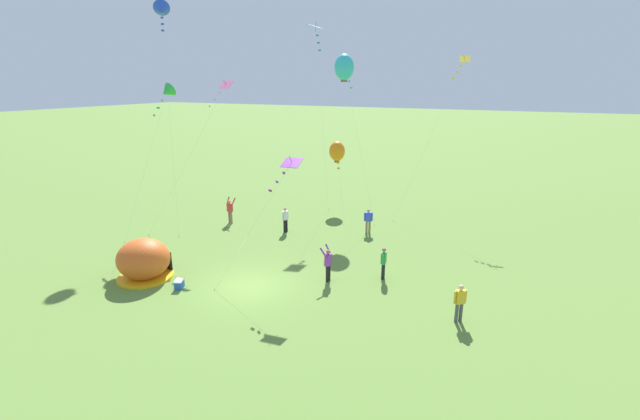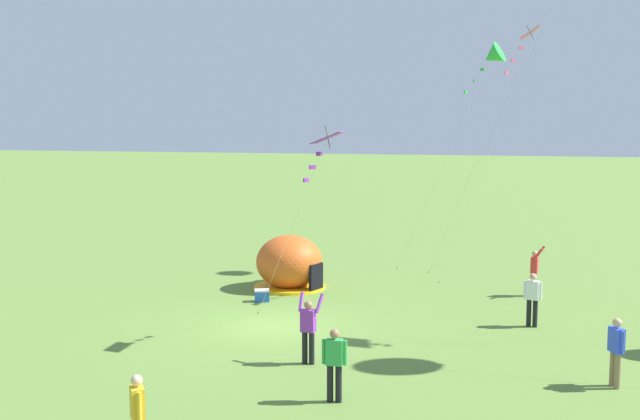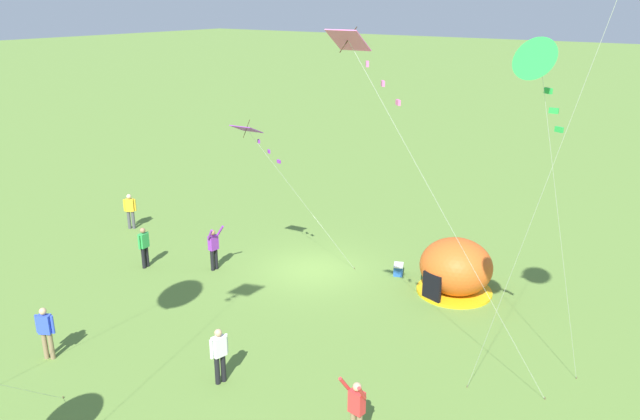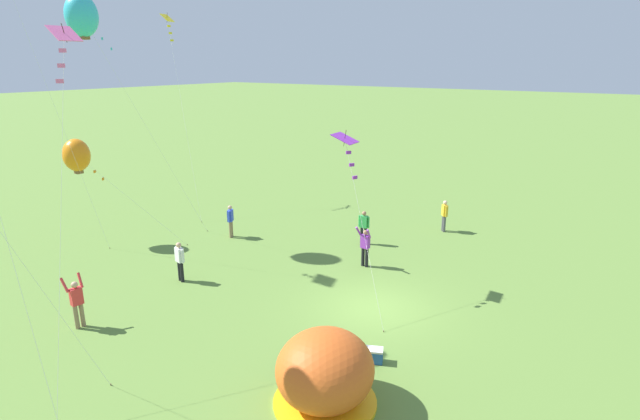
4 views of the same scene
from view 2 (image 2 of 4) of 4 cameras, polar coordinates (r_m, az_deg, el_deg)
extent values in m
plane|color=olive|center=(24.15, -3.53, -8.82)|extent=(300.00, 300.00, 0.00)
ellipsoid|color=#D8591E|center=(29.48, -2.35, -3.96)|extent=(2.70, 2.60, 2.10)
cylinder|color=yellow|center=(29.67, -2.34, -5.86)|extent=(2.81, 2.81, 0.10)
cube|color=black|center=(28.84, -0.31, -5.19)|extent=(0.80, 0.34, 1.10)
cube|color=#2659B2|center=(27.45, -4.45, -6.57)|extent=(0.54, 0.62, 0.38)
cube|color=white|center=(27.40, -4.45, -6.12)|extent=(0.55, 0.63, 0.06)
cylinder|color=black|center=(24.90, 15.62, -7.54)|extent=(0.15, 0.15, 0.88)
cylinder|color=black|center=(24.85, 16.07, -7.58)|extent=(0.15, 0.15, 0.88)
cube|color=white|center=(24.71, 15.90, -5.90)|extent=(0.32, 0.43, 0.60)
sphere|color=tan|center=(24.62, 15.93, -4.92)|extent=(0.22, 0.22, 0.22)
cylinder|color=white|center=(24.77, 15.34, -5.85)|extent=(0.09, 0.09, 0.58)
cylinder|color=white|center=(24.65, 16.46, -5.94)|extent=(0.09, 0.09, 0.58)
cylinder|color=#8C7251|center=(29.40, 16.01, -5.44)|extent=(0.15, 0.15, 0.88)
cylinder|color=#8C7251|center=(29.20, 15.95, -5.51)|extent=(0.15, 0.15, 0.88)
cube|color=red|center=(29.16, 16.02, -4.05)|extent=(0.41, 0.28, 0.60)
sphere|color=tan|center=(29.09, 16.05, -3.22)|extent=(0.22, 0.22, 0.22)
cylinder|color=red|center=(29.32, 16.42, -3.09)|extent=(0.11, 0.38, 0.50)
cylinder|color=red|center=(28.80, 16.27, -3.25)|extent=(0.19, 0.39, 0.50)
cylinder|color=black|center=(20.36, -1.17, -10.42)|extent=(0.15, 0.15, 0.88)
cylinder|color=black|center=(20.29, -0.64, -10.48)|extent=(0.15, 0.15, 0.88)
cube|color=purple|center=(20.12, -0.91, -8.43)|extent=(0.27, 0.40, 0.60)
sphere|color=#9E7051|center=(20.02, -0.91, -7.24)|extent=(0.22, 0.22, 0.22)
cylinder|color=purple|center=(20.25, -1.44, -7.00)|extent=(0.39, 0.13, 0.50)
cylinder|color=purple|center=(20.05, -0.04, -7.13)|extent=(0.39, 0.18, 0.50)
cube|color=gold|center=(14.84, -13.75, -14.07)|extent=(0.45, 0.43, 0.60)
sphere|color=beige|center=(14.70, -13.79, -12.50)|extent=(0.22, 0.22, 0.22)
cylinder|color=gold|center=(15.07, -13.88, -13.75)|extent=(0.09, 0.09, 0.58)
cylinder|color=gold|center=(14.61, -13.61, -14.40)|extent=(0.09, 0.09, 0.58)
cylinder|color=black|center=(17.65, 1.43, -13.09)|extent=(0.15, 0.15, 0.88)
cylinder|color=black|center=(17.68, 0.77, -13.05)|extent=(0.15, 0.15, 0.88)
cube|color=green|center=(17.44, 1.10, -10.77)|extent=(0.28, 0.40, 0.60)
sphere|color=#9E7051|center=(17.31, 1.11, -9.41)|extent=(0.22, 0.22, 0.22)
cylinder|color=green|center=(17.39, 1.93, -10.82)|extent=(0.09, 0.09, 0.58)
cylinder|color=green|center=(17.48, 0.28, -10.73)|extent=(0.09, 0.09, 0.58)
cylinder|color=#8C7251|center=(19.85, 21.72, -11.32)|extent=(0.15, 0.15, 0.88)
cylinder|color=#8C7251|center=(20.01, 21.41, -11.17)|extent=(0.15, 0.15, 0.88)
cube|color=blue|center=(19.73, 21.65, -9.19)|extent=(0.45, 0.39, 0.60)
sphere|color=tan|center=(19.62, 21.70, -7.98)|extent=(0.22, 0.22, 0.22)
cylinder|color=blue|center=(19.52, 22.06, -9.37)|extent=(0.09, 0.09, 0.58)
cylinder|color=blue|center=(19.93, 21.26, -9.02)|extent=(0.09, 0.09, 0.58)
cylinder|color=silver|center=(32.34, 14.22, 7.94)|extent=(4.42, 4.95, 14.66)
cylinder|color=brown|center=(31.03, 9.02, -5.43)|extent=(0.03, 0.03, 0.06)
cylinder|color=silver|center=(32.45, 9.31, 3.23)|extent=(0.86, 4.05, 9.20)
cylinder|color=brown|center=(33.76, 5.88, -4.43)|extent=(0.03, 0.03, 0.06)
cone|color=green|center=(31.88, 13.01, 11.37)|extent=(1.12, 1.21, 1.14)
cube|color=green|center=(31.96, 12.27, 10.42)|extent=(0.20, 0.16, 0.12)
cube|color=green|center=(32.03, 11.65, 9.61)|extent=(0.20, 0.07, 0.12)
cube|color=green|center=(32.12, 11.04, 8.80)|extent=(0.21, 0.14, 0.12)
cylinder|color=silver|center=(23.36, -2.32, -1.80)|extent=(2.66, 3.29, 6.02)
cylinder|color=brown|center=(25.73, -4.73, -7.82)|extent=(0.03, 0.03, 0.06)
cube|color=purple|center=(21.35, 0.58, 5.54)|extent=(0.99, 0.94, 0.36)
cylinder|color=#332314|center=(21.35, 0.58, 5.56)|extent=(0.19, 0.23, 0.66)
cube|color=purple|center=(21.73, -0.06, 4.30)|extent=(0.19, 0.17, 0.12)
cube|color=purple|center=(22.05, -0.58, 3.28)|extent=(0.20, 0.17, 0.12)
cube|color=purple|center=(22.38, -1.09, 2.29)|extent=(0.21, 0.13, 0.12)
cylinder|color=silver|center=(30.24, 11.68, 3.39)|extent=(3.99, 4.11, 9.66)
cylinder|color=brown|center=(33.05, 8.30, -4.69)|extent=(0.03, 0.03, 0.06)
cube|color=pink|center=(28.27, 15.71, 12.89)|extent=(0.78, 0.66, 0.46)
cylinder|color=#332314|center=(28.27, 15.71, 12.91)|extent=(0.28, 0.29, 0.53)
cube|color=pink|center=(28.53, 15.08, 11.84)|extent=(0.16, 0.20, 0.12)
cube|color=pink|center=(28.75, 14.55, 10.97)|extent=(0.17, 0.19, 0.12)
cube|color=pink|center=(28.98, 14.04, 10.11)|extent=(0.19, 0.18, 0.12)
camera|label=1|loc=(26.72, -50.48, 11.66)|focal=24.00mm
camera|label=3|loc=(37.09, 34.42, 11.73)|focal=35.00mm
camera|label=4|loc=(40.26, -6.30, 9.92)|focal=28.00mm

